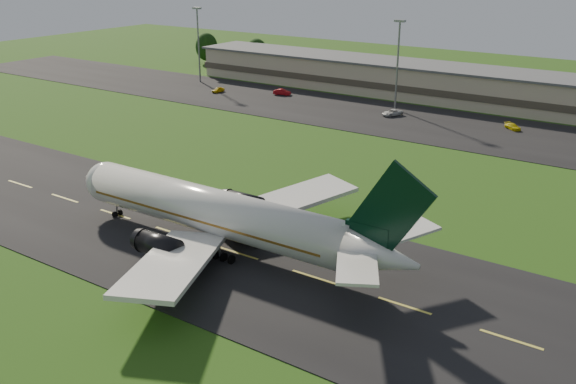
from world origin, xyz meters
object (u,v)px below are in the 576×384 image
Objects in this scene: service_vehicle_b at (282,92)px; service_vehicle_d at (513,127)px; terminal at (429,82)px; service_vehicle_c at (392,113)px; light_mast_west at (198,36)px; light_mast_centre at (398,54)px; service_vehicle_a at (218,90)px; airliner at (218,213)px.

service_vehicle_b is 1.10× the size of service_vehicle_d.
service_vehicle_c is at bearing -88.12° from terminal.
light_mast_west reaches higher than terminal.
terminal is at bearing 85.05° from light_mast_centre.
light_mast_west is 19.92m from service_vehicle_a.
terminal is at bearing -76.17° from service_vehicle_b.
service_vehicle_a is 0.94× the size of service_vehicle_d.
service_vehicle_a is 74.51m from service_vehicle_d.
light_mast_centre reaches higher than service_vehicle_a.
service_vehicle_c is (2.13, -5.85, -11.95)m from light_mast_centre.
light_mast_centre is (-1.40, -16.18, 8.75)m from terminal.
terminal is 36.91m from service_vehicle_b.
service_vehicle_a is at bearing 129.54° from airliner.
service_vehicle_d is at bearing 32.22° from service_vehicle_c.
light_mast_west reaches higher than service_vehicle_a.
airliner is at bearing -55.71° from service_vehicle_c.
service_vehicle_a is (13.56, -8.30, -11.99)m from light_mast_west.
airliner is at bearing -80.03° from light_mast_centre.
service_vehicle_c is at bearing 4.40° from service_vehicle_a.
service_vehicle_a is 17.03m from service_vehicle_b.
terminal reaches higher than service_vehicle_d.
light_mast_west is 1.00× the size of light_mast_centre.
service_vehicle_d is at bearing 79.26° from airliner.
service_vehicle_b is at bearing 24.25° from service_vehicle_a.
service_vehicle_c is (0.72, -22.03, -3.21)m from terminal.
light_mast_centre is 5.33× the size of service_vehicle_a.
terminal is 53.84m from service_vehicle_a.
service_vehicle_c is at bearing -112.45° from service_vehicle_b.
service_vehicle_d is at bearing -1.73° from light_mast_west.
light_mast_west is at bearing 71.36° from service_vehicle_b.
light_mast_centre is at bearing -94.95° from terminal.
light_mast_west and light_mast_centre have the same top height.
terminal is 38.01× the size of service_vehicle_a.
terminal is 32.65m from service_vehicle_d.
airliner is 12.57× the size of service_vehicle_d.
service_vehicle_b is 33.11m from service_vehicle_c.
service_vehicle_a is at bearing -31.47° from light_mast_west.
service_vehicle_a is at bearing -169.86° from light_mast_centre.
light_mast_west is 5.33× the size of service_vehicle_a.
service_vehicle_b reaches higher than service_vehicle_d.
light_mast_centre is 33.00m from service_vehicle_b.
light_mast_west is 88.73m from service_vehicle_d.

